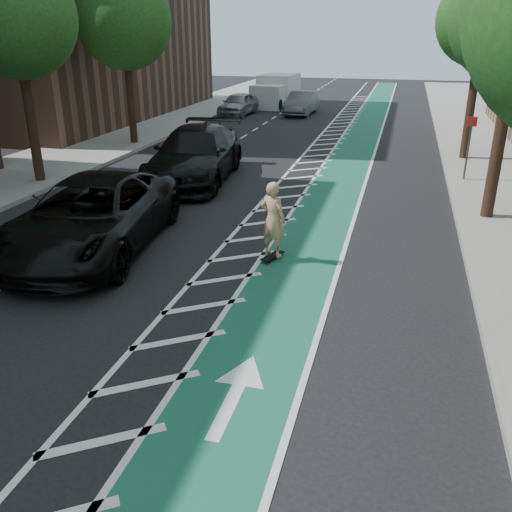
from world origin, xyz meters
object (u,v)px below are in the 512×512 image
(skateboarder, at_px, (273,219))
(suv_near, at_px, (92,216))
(suv_far, at_px, (195,155))
(barrel_a, at_px, (125,218))

(skateboarder, bearing_deg, suv_near, 26.37)
(suv_far, distance_m, barrel_a, 6.18)
(skateboarder, height_order, suv_near, skateboarder)
(skateboarder, relative_size, suv_far, 0.28)
(skateboarder, relative_size, suv_near, 0.29)
(suv_near, bearing_deg, barrel_a, 74.59)
(skateboarder, xyz_separation_m, suv_far, (-4.70, 6.93, -0.08))
(suv_near, bearing_deg, skateboarder, -0.17)
(suv_near, height_order, suv_far, suv_far)
(skateboarder, xyz_separation_m, suv_near, (-4.70, -0.55, -0.13))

